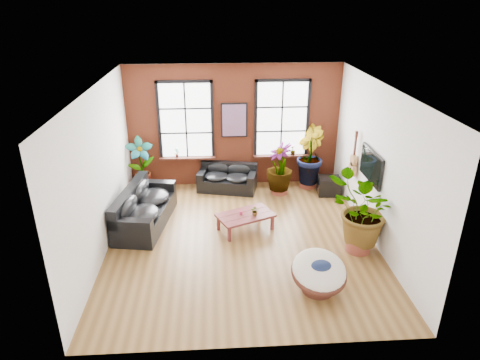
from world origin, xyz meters
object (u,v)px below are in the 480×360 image
object	(u,v)px
coffee_table	(245,216)
papasan_chair	(319,272)
sofa_back	(228,178)
sofa_left	(143,209)

from	to	relation	value
coffee_table	papasan_chair	world-z (taller)	papasan_chair
coffee_table	papasan_chair	distance (m)	2.66
sofa_back	sofa_left	bearing A→B (deg)	-125.07
sofa_left	coffee_table	bearing A→B (deg)	-90.70
sofa_left	coffee_table	world-z (taller)	sofa_left
coffee_table	papasan_chair	xyz separation A→B (m)	(1.21, -2.37, 0.04)
sofa_left	coffee_table	distance (m)	2.50
sofa_left	papasan_chair	xyz separation A→B (m)	(3.68, -2.81, -0.01)
sofa_left	papasan_chair	world-z (taller)	sofa_left
sofa_back	papasan_chair	distance (m)	4.96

